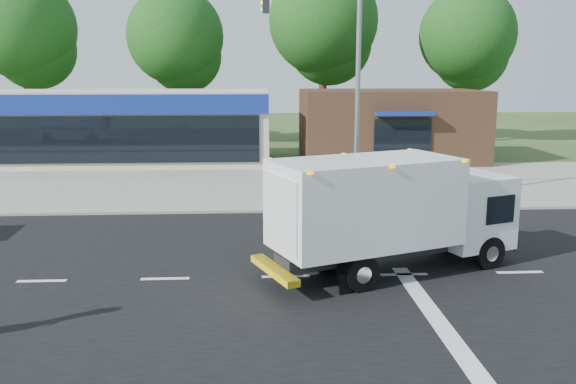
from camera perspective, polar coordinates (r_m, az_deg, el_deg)
The scene contains 10 objects.
ground at distance 15.40m, azimuth -0.21°, elevation -7.97°, with size 120.00×120.00×0.00m, color #385123.
road_asphalt at distance 15.40m, azimuth -0.21°, elevation -7.96°, with size 60.00×14.00×0.02m, color black.
sidewalk at distance 23.28m, azimuth -1.25°, elevation -1.16°, with size 60.00×2.40×0.12m, color gray.
parking_apron at distance 28.98m, azimuth -1.63°, elevation 1.22°, with size 60.00×9.00×0.02m, color gray.
lane_markings at distance 14.27m, azimuth 5.57°, elevation -9.56°, with size 55.20×7.00×0.01m.
ems_box_truck at distance 15.53m, azimuth 9.53°, elevation -1.36°, with size 7.03×4.41×2.99m.
retail_strip_mall at distance 35.56m, azimuth -16.65°, elevation 5.88°, with size 18.00×6.20×4.00m.
brown_storefront at distance 35.49m, azimuth 9.52°, elevation 6.17°, with size 10.00×6.70×4.00m.
traffic_signal_pole at distance 22.34m, azimuth 4.91°, elevation 10.85°, with size 3.51×0.25×8.00m.
background_trees at distance 42.75m, azimuth -3.38°, elevation 14.37°, with size 36.77×7.39×12.10m.
Camera 1 is at (-0.74, -14.52, 5.09)m, focal length 38.00 mm.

